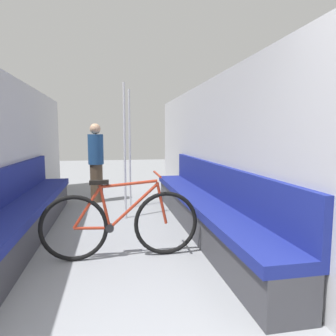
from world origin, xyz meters
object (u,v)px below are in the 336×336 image
bench_seat_row_right (203,209)px  grab_pole_near (125,153)px  bench_seat_row_left (21,218)px  grab_pole_far (130,151)px  passenger_standing (96,162)px  bicycle (121,224)px

bench_seat_row_right → grab_pole_near: size_ratio=2.03×
bench_seat_row_left → grab_pole_far: grab_pole_far is taller
grab_pole_far → passenger_standing: grab_pole_far is taller
bicycle → grab_pole_far: 2.38m
bench_seat_row_right → bicycle: 1.35m
grab_pole_near → bench_seat_row_left: bearing=-146.8°
grab_pole_near → passenger_standing: grab_pole_near is taller
grab_pole_near → passenger_standing: (-0.51, 1.31, -0.24)m
bench_seat_row_right → grab_pole_far: bearing=120.1°
bench_seat_row_left → grab_pole_far: size_ratio=2.03×
grab_pole_near → passenger_standing: size_ratio=1.38×
bench_seat_row_right → bicycle: bearing=-148.5°
grab_pole_near → grab_pole_far: 0.71m
passenger_standing → bench_seat_row_right: bearing=0.2°
bicycle → grab_pole_far: size_ratio=0.80×
bicycle → grab_pole_near: grab_pole_near is taller
bicycle → passenger_standing: bearing=105.0°
bench_seat_row_left → grab_pole_near: size_ratio=2.03×
bicycle → grab_pole_far: grab_pole_far is taller
bicycle → grab_pole_near: (0.12, 1.57, 0.66)m
passenger_standing → bench_seat_row_left: bearing=-55.7°
bench_seat_row_left → bench_seat_row_right: bearing=0.0°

